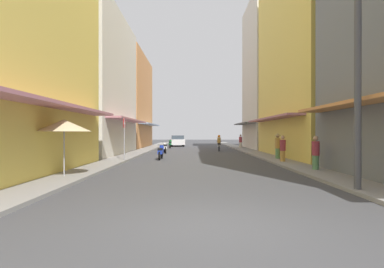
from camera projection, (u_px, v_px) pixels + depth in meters
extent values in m
plane|color=#424244|center=(194.00, 153.00, 27.77)|extent=(113.70, 113.70, 0.00)
cube|color=gray|center=(137.00, 152.00, 27.75)|extent=(1.56, 59.68, 0.12)
cube|color=gray|center=(252.00, 152.00, 27.79)|extent=(1.56, 59.68, 0.12)
cube|color=#B7727F|center=(56.00, 105.00, 11.72)|extent=(1.10, 12.28, 0.12)
cube|color=silver|center=(85.00, 85.00, 25.15)|extent=(6.00, 11.78, 11.20)
cube|color=#B7727F|center=(128.00, 120.00, 25.17)|extent=(1.10, 10.61, 0.12)
cube|color=#D88C4C|center=(120.00, 102.00, 37.51)|extent=(6.00, 12.16, 10.92)
cube|color=#8CA5CC|center=(149.00, 124.00, 37.53)|extent=(1.10, 10.94, 0.12)
cube|color=#D88C4C|center=(363.00, 101.00, 10.31)|extent=(1.10, 9.68, 0.12)
cube|color=#EFD159|center=(318.00, 59.00, 22.69)|extent=(6.00, 12.83, 14.28)
cube|color=#B7727F|center=(269.00, 119.00, 22.69)|extent=(1.10, 11.55, 0.12)
cube|color=silver|center=(275.00, 76.00, 34.13)|extent=(6.00, 8.89, 15.96)
cube|color=slate|center=(243.00, 124.00, 34.13)|extent=(1.10, 8.00, 0.12)
cylinder|color=black|center=(169.00, 146.00, 37.25)|extent=(0.09, 0.56, 0.56)
cylinder|color=black|center=(169.00, 146.00, 36.00)|extent=(0.09, 0.56, 0.56)
cube|color=#197233|center=(169.00, 144.00, 36.58)|extent=(0.29, 1.00, 0.24)
cube|color=black|center=(169.00, 142.00, 36.38)|extent=(0.29, 0.56, 0.14)
cylinder|color=#197233|center=(169.00, 142.00, 37.13)|extent=(0.28, 0.28, 0.45)
cylinder|color=black|center=(169.00, 140.00, 37.13)|extent=(0.55, 0.04, 0.03)
cylinder|color=black|center=(163.00, 150.00, 28.23)|extent=(0.18, 0.57, 0.56)
cylinder|color=black|center=(164.00, 150.00, 27.00)|extent=(0.18, 0.57, 0.56)
cube|color=silver|center=(164.00, 147.00, 27.56)|extent=(0.45, 1.03, 0.24)
cube|color=black|center=(164.00, 145.00, 27.37)|extent=(0.37, 0.60, 0.14)
cylinder|color=silver|center=(163.00, 145.00, 28.11)|extent=(0.28, 0.28, 0.45)
cylinder|color=black|center=(163.00, 142.00, 28.10)|extent=(0.55, 0.13, 0.03)
cylinder|color=black|center=(218.00, 148.00, 31.58)|extent=(0.12, 0.56, 0.56)
cylinder|color=black|center=(218.00, 148.00, 30.34)|extent=(0.12, 0.56, 0.56)
cube|color=#B2B2B7|center=(218.00, 146.00, 30.91)|extent=(0.35, 1.02, 0.24)
cube|color=black|center=(218.00, 144.00, 30.71)|extent=(0.32, 0.58, 0.14)
cylinder|color=#B2B2B7|center=(218.00, 144.00, 31.46)|extent=(0.28, 0.28, 0.45)
cylinder|color=black|center=(218.00, 141.00, 31.46)|extent=(0.55, 0.07, 0.03)
cylinder|color=#BF8C3F|center=(218.00, 140.00, 30.76)|extent=(0.34, 0.34, 0.55)
sphere|color=orange|center=(218.00, 136.00, 30.76)|extent=(0.26, 0.26, 0.26)
cylinder|color=black|center=(161.00, 155.00, 21.50)|extent=(0.10, 0.56, 0.56)
cylinder|color=black|center=(158.00, 156.00, 20.25)|extent=(0.10, 0.56, 0.56)
cube|color=#1E38B7|center=(159.00, 152.00, 20.82)|extent=(0.31, 1.01, 0.24)
cube|color=black|center=(159.00, 149.00, 20.62)|extent=(0.30, 0.57, 0.14)
cylinder|color=#1E38B7|center=(161.00, 149.00, 21.37)|extent=(0.28, 0.28, 0.45)
cylinder|color=black|center=(161.00, 145.00, 21.37)|extent=(0.55, 0.05, 0.03)
cube|color=silver|center=(176.00, 142.00, 41.94)|extent=(2.15, 4.25, 0.70)
cube|color=#333D47|center=(176.00, 138.00, 41.79)|extent=(1.80, 2.25, 0.60)
cylinder|color=black|center=(170.00, 144.00, 43.11)|extent=(0.24, 0.65, 0.64)
cylinder|color=black|center=(181.00, 144.00, 43.26)|extent=(0.24, 0.65, 0.64)
cylinder|color=black|center=(171.00, 144.00, 40.62)|extent=(0.24, 0.65, 0.64)
cylinder|color=black|center=(183.00, 144.00, 40.77)|extent=(0.24, 0.65, 0.64)
cylinder|color=beige|center=(239.00, 146.00, 34.99)|extent=(0.28, 0.28, 0.74)
cylinder|color=#99333F|center=(239.00, 139.00, 34.98)|extent=(0.34, 0.34, 0.62)
sphere|color=#9E7256|center=(239.00, 135.00, 34.98)|extent=(0.22, 0.22, 0.22)
cylinder|color=#598C59|center=(276.00, 154.00, 20.29)|extent=(0.28, 0.28, 0.77)
cylinder|color=#BF8C3F|center=(276.00, 143.00, 20.28)|extent=(0.34, 0.34, 0.65)
sphere|color=#9E7256|center=(276.00, 136.00, 20.28)|extent=(0.22, 0.22, 0.22)
cone|color=#D1B77A|center=(276.00, 135.00, 20.28)|extent=(0.44, 0.44, 0.16)
cylinder|color=#BF8C3F|center=(282.00, 157.00, 18.15)|extent=(0.28, 0.28, 0.74)
cylinder|color=#99333F|center=(282.00, 145.00, 18.15)|extent=(0.34, 0.34, 0.63)
sphere|color=tan|center=(282.00, 137.00, 18.15)|extent=(0.22, 0.22, 0.22)
cylinder|color=#598C59|center=(314.00, 164.00, 14.15)|extent=(0.28, 0.28, 0.75)
cylinder|color=#99333F|center=(314.00, 148.00, 14.14)|extent=(0.34, 0.34, 0.64)
sphere|color=tan|center=(314.00, 138.00, 14.14)|extent=(0.22, 0.22, 0.22)
cylinder|color=#99999E|center=(63.00, 152.00, 11.82)|extent=(0.05, 0.05, 2.10)
cone|color=beige|center=(63.00, 125.00, 11.82)|extent=(2.01, 2.01, 0.45)
cylinder|color=#4C4C4F|center=(356.00, 74.00, 9.21)|extent=(0.20, 0.20, 6.99)
cylinder|color=gray|center=(123.00, 141.00, 19.05)|extent=(0.07, 0.07, 2.60)
cylinder|color=red|center=(123.00, 123.00, 19.05)|extent=(0.02, 0.60, 0.60)
cube|color=white|center=(123.00, 123.00, 19.05)|extent=(0.03, 0.40, 0.10)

